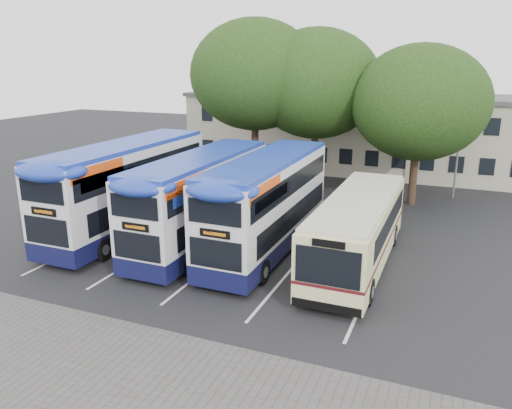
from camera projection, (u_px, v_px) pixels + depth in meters
The scene contains 12 objects.
ground at pixel (258, 318), 17.89m from camera, with size 120.00×120.00×0.00m, color black.
paving_strip at pixel (126, 386), 14.18m from camera, with size 40.00×6.00×0.01m, color #595654.
bay_lines at pixel (224, 255), 23.70m from camera, with size 14.12×11.00×0.01m.
depot_building at pixel (381, 132), 40.97m from camera, with size 32.40×8.40×6.20m.
lamp_post at pixel (461, 122), 32.01m from camera, with size 0.25×1.05×9.06m.
tree_left at pixel (255, 75), 33.89m from camera, with size 8.81×8.81×11.66m.
tree_mid at pixel (317, 84), 33.54m from camera, with size 8.64×8.64×11.03m.
tree_right at pixel (420, 103), 30.23m from camera, with size 8.27×8.27×9.92m.
bus_dd_left at pixel (128, 184), 26.11m from camera, with size 2.79×11.51×4.80m.
bus_dd_mid at pixel (202, 196), 24.41m from camera, with size 2.62×10.81×4.50m.
bus_dd_right at pixel (268, 200), 23.61m from camera, with size 2.66×10.97×4.57m.
bus_single at pixel (358, 227), 22.10m from camera, with size 2.70×10.62×3.17m.
Camera 1 is at (6.04, -14.85, 8.92)m, focal length 35.00 mm.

